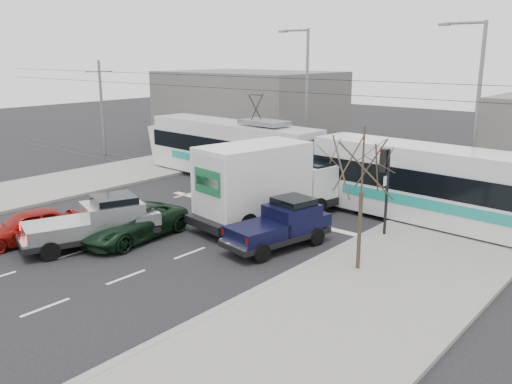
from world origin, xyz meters
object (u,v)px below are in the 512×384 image
Objects in this scene: traffic_signal at (385,173)px; navy_pickup at (282,224)px; street_lamp_far at (304,91)px; street_lamp_near at (474,103)px; bare_tree at (363,167)px; silver_pickup at (98,222)px; green_car at (132,223)px; tram at (319,165)px; red_car at (29,226)px; box_truck at (264,184)px.

traffic_signal reaches higher than navy_pickup.
street_lamp_near is at bearing -9.87° from street_lamp_far.
silver_pickup is (-9.42, -4.14, -2.83)m from bare_tree.
green_car is (-7.82, -6.85, -2.05)m from traffic_signal.
street_lamp_near is at bearing 91.42° from bare_tree.
street_lamp_far is 8.63m from tram.
green_car is (-8.95, -2.85, -3.10)m from bare_tree.
red_car is at bearing -90.08° from street_lamp_far.
bare_tree is 1.01× the size of green_car.
tram is 5.17× the size of green_car.
silver_pickup is 1.18× the size of navy_pickup.
street_lamp_far is at bearing 117.30° from silver_pickup.
silver_pickup is (-8.29, -8.13, -1.78)m from traffic_signal.
box_truck is 3.46m from navy_pickup.
street_lamp_near is at bearing 36.84° from tram.
tram is 7.73m from navy_pickup.
navy_pickup is at bearing -63.35° from tram.
red_car is at bearing -125.46° from silver_pickup.
green_car is 1.21× the size of red_car.
bare_tree is 0.66× the size of box_truck.
bare_tree is 13.52m from red_car.
bare_tree reaches higher than box_truck.
traffic_signal is 0.76× the size of navy_pickup.
box_truck is at bearing 158.48° from bare_tree.
navy_pickup is 1.16× the size of red_car.
street_lamp_near is 18.58m from silver_pickup.
navy_pickup is at bearing -58.09° from street_lamp_far.
green_car is at bearing -98.96° from tram.
traffic_signal is at bearing -28.44° from tram.
red_car is at bearing -114.59° from box_truck.
tram is 11.98m from silver_pickup.
bare_tree reaches higher than red_car.
green_car is at bearing -138.78° from traffic_signal.
tram reaches higher than green_car.
traffic_signal is (-1.13, 4.00, -1.05)m from bare_tree.
bare_tree is 10.12m from tram.
navy_pickup is 6.24m from green_car.
street_lamp_near reaches higher than traffic_signal.
tram reaches higher than box_truck.
street_lamp_near is 11.67m from street_lamp_far.
street_lamp_far is at bearing 138.28° from traffic_signal.
street_lamp_far is (-11.50, 2.00, 0.00)m from street_lamp_near.
tram is at bearing 83.07° from red_car.
green_car is (-2.39, -10.31, -1.16)m from tram.
street_lamp_far is 16.01m from navy_pickup.
box_truck is (0.32, -5.00, -0.05)m from tram.
traffic_signal is 4.75m from navy_pickup.
red_car is (-0.03, -19.30, -4.42)m from street_lamp_far.
red_car is (-11.53, -17.30, -4.42)m from street_lamp_near.
red_car is (-11.81, -5.80, -3.10)m from bare_tree.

